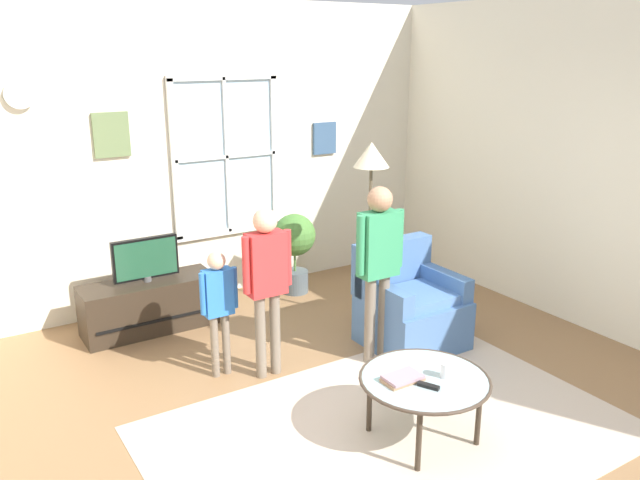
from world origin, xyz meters
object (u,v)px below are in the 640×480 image
object	(u,v)px
cup	(446,370)
person_blue_shirt	(218,299)
person_green_shirt	(379,254)
coffee_table	(424,381)
person_red_shirt	(266,273)
floor_lamp	(371,173)
book_stack	(402,378)
remote_near_books	(428,386)
television	(146,259)
armchair	(409,308)
potted_plant_by_window	(295,243)
tv_stand	(149,305)

from	to	relation	value
cup	person_blue_shirt	bearing A→B (deg)	119.78
person_green_shirt	cup	bearing A→B (deg)	-104.55
coffee_table	person_red_shirt	distance (m)	1.43
cup	floor_lamp	distance (m)	2.15
book_stack	remote_near_books	world-z (taller)	book_stack
coffee_table	cup	size ratio (longest dim) A/B	8.62
television	person_green_shirt	distance (m)	2.10
person_red_shirt	remote_near_books	bearing A→B (deg)	-74.32
remote_near_books	armchair	bearing A→B (deg)	54.32
person_blue_shirt	coffee_table	bearing A→B (deg)	-62.84
remote_near_books	floor_lamp	distance (m)	2.27
armchair	floor_lamp	distance (m)	1.23
book_stack	potted_plant_by_window	distance (m)	2.78
coffee_table	person_blue_shirt	distance (m)	1.69
television	potted_plant_by_window	distance (m)	1.59
tv_stand	person_blue_shirt	xyz separation A→B (m)	(0.20, -1.12, 0.40)
tv_stand	cup	distance (m)	2.90
person_red_shirt	coffee_table	bearing A→B (deg)	-70.78
coffee_table	person_blue_shirt	world-z (taller)	person_blue_shirt
armchair	person_green_shirt	world-z (taller)	person_green_shirt
coffee_table	person_blue_shirt	xyz separation A→B (m)	(-0.76, 1.49, 0.22)
armchair	potted_plant_by_window	bearing A→B (deg)	98.01
armchair	floor_lamp	xyz separation A→B (m)	(0.01, 0.60, 1.07)
floor_lamp	book_stack	bearing A→B (deg)	-120.23
floor_lamp	remote_near_books	bearing A→B (deg)	-116.06
remote_near_books	potted_plant_by_window	bearing A→B (deg)	76.54
armchair	floor_lamp	bearing A→B (deg)	89.34
potted_plant_by_window	floor_lamp	bearing A→B (deg)	-76.81
remote_near_books	cup	bearing A→B (deg)	12.34
person_blue_shirt	floor_lamp	size ratio (longest dim) A/B	0.60
remote_near_books	television	bearing A→B (deg)	108.50
tv_stand	remote_near_books	world-z (taller)	tv_stand
coffee_table	person_red_shirt	xyz separation A→B (m)	(-0.45, 1.29, 0.43)
cup	person_red_shirt	bearing A→B (deg)	112.96
book_stack	person_green_shirt	bearing A→B (deg)	60.87
cup	remote_near_books	bearing A→B (deg)	-167.66
floor_lamp	person_red_shirt	bearing A→B (deg)	-160.62
person_red_shirt	tv_stand	bearing A→B (deg)	111.34
armchair	book_stack	bearing A→B (deg)	-131.81
potted_plant_by_window	floor_lamp	xyz separation A→B (m)	(0.23, -0.98, 0.87)
person_blue_shirt	tv_stand	bearing A→B (deg)	100.21
cup	person_green_shirt	world-z (taller)	person_green_shirt
person_green_shirt	book_stack	bearing A→B (deg)	-119.13
person_blue_shirt	floor_lamp	distance (m)	1.80
tv_stand	floor_lamp	bearing A→B (deg)	-25.47
remote_near_books	person_red_shirt	distance (m)	1.50
remote_near_books	floor_lamp	xyz separation A→B (m)	(0.90, 1.85, 0.95)
armchair	potted_plant_by_window	xyz separation A→B (m)	(-0.22, 1.57, 0.21)
remote_near_books	person_green_shirt	xyz separation A→B (m)	(0.47, 1.15, 0.46)
cup	person_red_shirt	world-z (taller)	person_red_shirt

